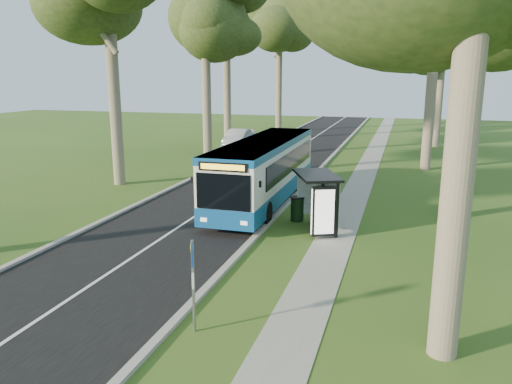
% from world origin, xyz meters
% --- Properties ---
extents(ground, '(120.00, 120.00, 0.00)m').
position_xyz_m(ground, '(0.00, 0.00, 0.00)').
color(ground, '#2F561B').
rests_on(ground, ground).
extents(road, '(7.00, 100.00, 0.02)m').
position_xyz_m(road, '(-3.50, 10.00, 0.01)').
color(road, black).
rests_on(road, ground).
extents(kerb_east, '(0.25, 100.00, 0.12)m').
position_xyz_m(kerb_east, '(0.00, 10.00, 0.06)').
color(kerb_east, '#9E9B93').
rests_on(kerb_east, ground).
extents(kerb_west, '(0.25, 100.00, 0.12)m').
position_xyz_m(kerb_west, '(-7.00, 10.00, 0.06)').
color(kerb_west, '#9E9B93').
rests_on(kerb_west, ground).
extents(centre_line, '(0.12, 100.00, 0.00)m').
position_xyz_m(centre_line, '(-3.50, 10.00, 0.02)').
color(centre_line, white).
rests_on(centre_line, road).
extents(footpath, '(1.50, 100.00, 0.02)m').
position_xyz_m(footpath, '(3.00, 10.00, 0.01)').
color(footpath, gray).
rests_on(footpath, ground).
extents(bus, '(2.51, 11.85, 3.14)m').
position_xyz_m(bus, '(-1.20, 6.27, 1.62)').
color(bus, white).
rests_on(bus, ground).
extents(bus_stop_sign, '(0.16, 0.33, 2.39)m').
position_xyz_m(bus_stop_sign, '(0.65, -6.68, 1.50)').
color(bus_stop_sign, gray).
rests_on(bus_stop_sign, ground).
extents(bus_shelter, '(2.46, 3.10, 2.35)m').
position_xyz_m(bus_shelter, '(2.20, 2.14, 1.65)').
color(bus_shelter, black).
rests_on(bus_shelter, ground).
extents(litter_bin, '(0.62, 0.62, 1.08)m').
position_xyz_m(litter_bin, '(1.06, 3.57, 0.55)').
color(litter_bin, black).
rests_on(litter_bin, ground).
extents(car_white, '(3.01, 4.50, 1.42)m').
position_xyz_m(car_white, '(-8.46, 26.73, 0.71)').
color(car_white, white).
rests_on(car_white, ground).
extents(car_silver, '(1.93, 4.87, 1.58)m').
position_xyz_m(car_silver, '(-8.73, 24.36, 0.79)').
color(car_silver, '#B4B7BD').
rests_on(car_silver, ground).
extents(tree_west_c, '(5.20, 5.20, 15.00)m').
position_xyz_m(tree_west_c, '(-9.00, 18.00, 11.11)').
color(tree_west_c, '#7A6B56').
rests_on(tree_west_c, ground).
extents(tree_west_d, '(5.20, 5.20, 16.62)m').
position_xyz_m(tree_west_d, '(-11.00, 28.00, 12.30)').
color(tree_west_d, '#7A6B56').
rests_on(tree_west_d, ground).
extents(tree_west_e, '(5.20, 5.20, 15.74)m').
position_xyz_m(tree_west_e, '(-8.50, 38.00, 11.65)').
color(tree_west_e, '#7A6B56').
rests_on(tree_west_e, ground).
extents(tree_east_d, '(5.20, 5.20, 12.75)m').
position_xyz_m(tree_east_d, '(8.00, 30.00, 9.46)').
color(tree_east_d, '#7A6B56').
rests_on(tree_east_d, ground).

